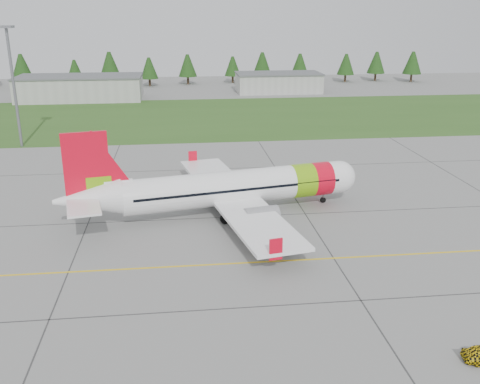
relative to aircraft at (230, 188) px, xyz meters
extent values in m
plane|color=gray|center=(-1.22, -21.25, -3.13)|extent=(320.00, 320.00, 0.00)
cylinder|color=white|center=(0.85, 0.17, 0.04)|extent=(26.87, 9.09, 3.99)
sphere|color=white|center=(13.90, 2.76, 0.04)|extent=(3.99, 3.99, 3.99)
cone|color=white|center=(-15.70, -3.12, 0.40)|extent=(7.80, 5.31, 3.99)
cube|color=black|center=(14.20, 2.82, 0.40)|extent=(2.12, 2.93, 0.57)
cylinder|color=#74B30D|center=(8.88, 1.76, 0.04)|extent=(3.40, 4.51, 4.07)
cylinder|color=red|center=(11.29, 2.24, 0.04)|extent=(3.00, 4.43, 4.07)
cube|color=white|center=(0.35, 0.07, -1.08)|extent=(11.89, 33.21, 0.37)
cube|color=red|center=(-3.82, 15.83, -0.52)|extent=(1.24, 0.42, 2.05)
cube|color=red|center=(2.51, -16.09, -0.52)|extent=(1.24, 0.42, 2.05)
cylinder|color=gray|center=(0.76, 5.89, -1.64)|extent=(4.03, 2.82, 2.15)
cylinder|color=gray|center=(2.95, -5.15, -1.64)|extent=(4.03, 2.82, 2.15)
cube|color=red|center=(-15.50, -3.08, 3.83)|extent=(4.69, 1.28, 7.78)
cube|color=#74B30D|center=(-14.40, -2.86, 1.58)|extent=(2.69, 0.94, 2.46)
cube|color=white|center=(-16.21, -3.21, 0.66)|extent=(5.50, 12.18, 0.23)
cylinder|color=slate|center=(11.89, 2.36, -2.41)|extent=(0.18, 0.18, 1.43)
cylinder|color=black|center=(11.89, 2.36, -2.78)|extent=(0.74, 0.42, 0.70)
cylinder|color=slate|center=(-1.21, 2.68, -2.16)|extent=(0.23, 0.23, 1.94)
cylinder|color=black|center=(-1.61, 2.60, -2.60)|extent=(1.13, 0.66, 1.06)
cylinder|color=slate|center=(-0.09, -2.94, -2.16)|extent=(0.23, 0.23, 1.94)
cylinder|color=black|center=(-0.49, -3.02, -2.60)|extent=(1.13, 0.66, 1.06)
imported|color=silver|center=(-23.10, 35.86, -1.15)|extent=(1.79, 1.75, 3.96)
cube|color=#30561E|center=(-1.22, 60.75, -3.11)|extent=(320.00, 50.00, 0.03)
cube|color=gold|center=(-1.22, -13.25, -3.12)|extent=(120.00, 0.25, 0.02)
cube|color=#A8A8A3|center=(-31.22, 88.75, -0.13)|extent=(32.00, 14.00, 6.00)
cube|color=#A8A8A3|center=(23.78, 96.75, -0.53)|extent=(24.00, 12.00, 5.20)
cylinder|color=slate|center=(-33.22, 36.75, 6.87)|extent=(0.50, 0.50, 20.00)
camera|label=1|loc=(-5.68, -58.73, 19.62)|focal=40.00mm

